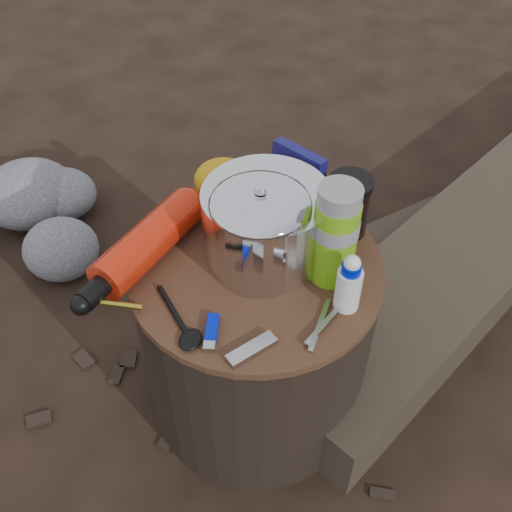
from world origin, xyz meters
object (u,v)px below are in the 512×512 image
(stump, at_px, (256,337))
(log_main, at_px, (506,217))
(fuel_bottle, at_px, (147,243))
(travel_mug, at_px, (348,206))
(thermos, at_px, (335,235))
(camping_pot, at_px, (260,230))

(stump, distance_m, log_main, 0.95)
(fuel_bottle, relative_size, travel_mug, 2.62)
(thermos, bearing_deg, fuel_bottle, -167.61)
(thermos, bearing_deg, camping_pot, -171.65)
(fuel_bottle, distance_m, thermos, 0.36)
(stump, distance_m, travel_mug, 0.36)
(camping_pot, relative_size, fuel_bottle, 0.55)
(log_main, distance_m, travel_mug, 0.85)
(thermos, bearing_deg, travel_mug, 91.47)
(thermos, height_order, travel_mug, thermos)
(fuel_bottle, bearing_deg, thermos, 24.50)
(fuel_bottle, relative_size, thermos, 1.61)
(camping_pot, bearing_deg, thermos, 8.35)
(camping_pot, height_order, fuel_bottle, camping_pot)
(travel_mug, bearing_deg, camping_pot, -131.12)
(stump, height_order, fuel_bottle, fuel_bottle)
(travel_mug, bearing_deg, thermos, -88.53)
(log_main, relative_size, thermos, 9.52)
(log_main, xyz_separation_m, fuel_bottle, (-0.73, -0.83, 0.41))
(log_main, bearing_deg, stump, -99.41)
(camping_pot, xyz_separation_m, thermos, (0.13, 0.02, 0.01))
(camping_pot, xyz_separation_m, fuel_bottle, (-0.21, -0.06, -0.05))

